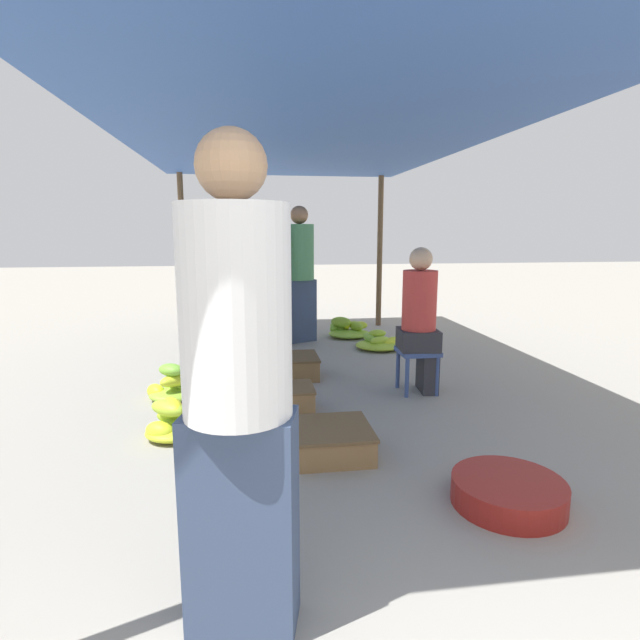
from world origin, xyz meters
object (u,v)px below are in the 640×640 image
at_px(stool, 417,357).
at_px(banana_pile_left_0, 176,423).
at_px(crate_far, 293,366).
at_px(shopper_walking_mid, 300,272).
at_px(vendor_foreground, 238,387).
at_px(banana_pile_right_1, 347,330).
at_px(basin_black, 508,492).
at_px(banana_pile_left_2, 200,365).
at_px(crate_near, 331,440).
at_px(banana_pile_right_0, 381,343).
at_px(crate_mid, 290,398).
at_px(shopper_walking_far, 272,279).
at_px(vendor_seated, 421,319).
at_px(banana_pile_left_1, 173,387).

relative_size(stool, banana_pile_left_0, 0.85).
xyz_separation_m(crate_far, shopper_walking_mid, (0.23, 1.62, 0.80)).
distance_m(vendor_foreground, banana_pile_right_1, 5.18).
distance_m(basin_black, banana_pile_left_2, 3.33).
height_order(basin_black, crate_near, crate_near).
height_order(banana_pile_right_0, banana_pile_right_1, banana_pile_right_1).
bearing_deg(banana_pile_right_1, crate_mid, -110.29).
height_order(banana_pile_left_0, banana_pile_right_0, banana_pile_left_0).
relative_size(stool, crate_far, 0.80).
xyz_separation_m(basin_black, banana_pile_left_0, (-1.87, 1.16, 0.03)).
bearing_deg(basin_black, banana_pile_left_0, 148.12).
xyz_separation_m(banana_pile_left_2, crate_near, (1.02, -2.04, 0.01)).
xyz_separation_m(banana_pile_right_0, shopper_walking_mid, (-0.94, 0.57, 0.83)).
xyz_separation_m(stool, banana_pile_right_0, (0.12, 1.67, -0.24)).
distance_m(shopper_walking_mid, shopper_walking_far, 0.43).
distance_m(vendor_foreground, vendor_seated, 2.95).
bearing_deg(banana_pile_left_1, crate_near, -46.72).
bearing_deg(vendor_seated, shopper_walking_mid, 110.67).
height_order(banana_pile_left_1, crate_mid, banana_pile_left_1).
height_order(banana_pile_left_0, shopper_walking_far, shopper_walking_far).
bearing_deg(banana_pile_left_0, crate_far, 54.91).
relative_size(basin_black, crate_far, 1.20).
distance_m(banana_pile_right_1, crate_mid, 2.90).
height_order(banana_pile_left_2, shopper_walking_far, shopper_walking_far).
distance_m(stool, vendor_seated, 0.35).
bearing_deg(banana_pile_left_0, banana_pile_left_1, 99.17).
relative_size(banana_pile_left_1, banana_pile_right_1, 0.81).
height_order(vendor_seated, banana_pile_left_1, vendor_seated).
bearing_deg(shopper_walking_mid, basin_black, -80.57).
relative_size(crate_near, crate_far, 1.04).
bearing_deg(crate_mid, banana_pile_left_2, 125.29).
bearing_deg(shopper_walking_mid, crate_far, -98.24).
relative_size(banana_pile_left_0, crate_far, 0.94).
relative_size(vendor_seated, basin_black, 2.19).
height_order(vendor_foreground, crate_mid, vendor_foreground).
xyz_separation_m(banana_pile_left_0, shopper_walking_mid, (1.18, 2.97, 0.80)).
distance_m(crate_mid, shopper_walking_far, 2.43).
xyz_separation_m(stool, crate_far, (-1.06, 0.62, -0.21)).
xyz_separation_m(stool, crate_mid, (-1.16, -0.29, -0.22)).
relative_size(vendor_seated, shopper_walking_far, 0.80).
bearing_deg(stool, banana_pile_right_0, 85.98).
height_order(crate_near, shopper_walking_far, shopper_walking_far).
height_order(stool, banana_pile_right_0, stool).
distance_m(vendor_foreground, crate_mid, 2.38).
xyz_separation_m(banana_pile_right_1, crate_near, (-0.81, -3.58, 0.00)).
xyz_separation_m(stool, vendor_seated, (0.02, 0.00, 0.35)).
bearing_deg(banana_pile_left_1, vendor_foreground, -76.49).
distance_m(vendor_foreground, banana_pile_left_0, 2.01).
xyz_separation_m(vendor_seated, crate_far, (-1.08, 0.62, -0.56)).
relative_size(crate_far, shopper_walking_mid, 0.28).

